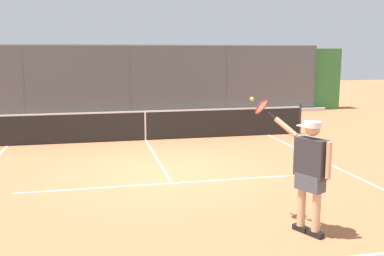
% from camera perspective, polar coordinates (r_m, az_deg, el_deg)
% --- Properties ---
extents(ground_plane, '(60.00, 60.00, 0.00)m').
position_cam_1_polar(ground_plane, '(10.66, -3.49, -5.64)').
color(ground_plane, '#B76B42').
extents(court_line_markings, '(8.48, 8.96, 0.01)m').
position_cam_1_polar(court_line_markings, '(9.41, -2.20, -7.71)').
color(court_line_markings, white).
rests_on(court_line_markings, ground).
extents(fence_backdrop, '(20.70, 1.37, 3.13)m').
position_cam_1_polar(fence_backdrop, '(20.44, -8.09, 5.88)').
color(fence_backdrop, '#565B60').
rests_on(fence_backdrop, ground).
extents(tennis_net, '(10.89, 0.09, 1.07)m').
position_cam_1_polar(tennis_net, '(14.40, -6.01, 0.38)').
color(tennis_net, '#2D2D2D').
rests_on(tennis_net, ground).
extents(tennis_player, '(0.91, 1.24, 2.09)m').
position_cam_1_polar(tennis_player, '(7.09, 14.84, -4.93)').
color(tennis_player, black).
rests_on(tennis_player, ground).
extents(tennis_ball_near_net, '(0.07, 0.07, 0.07)m').
position_cam_1_polar(tennis_ball_near_net, '(9.23, 14.01, -8.16)').
color(tennis_ball_near_net, '#CCDB33').
rests_on(tennis_ball_near_net, ground).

